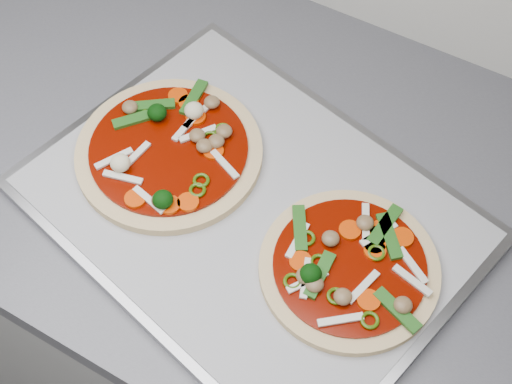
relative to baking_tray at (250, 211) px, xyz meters
The scene contains 5 objects.
countertop 0.28m from the baking_tray, 12.63° to the left, with size 3.60×0.60×0.04m, color #5C5C63.
baking_tray is the anchor object (origin of this frame).
parchment 0.01m from the baking_tray, behind, with size 0.48×0.35×0.00m, color #A3A3A9.
pizza_left 0.12m from the baking_tray, behind, with size 0.31×0.31×0.04m.
pizza_right 0.14m from the baking_tray, ahead, with size 0.27×0.27×0.03m.
Camera 1 is at (-0.05, 0.86, 1.62)m, focal length 50.00 mm.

